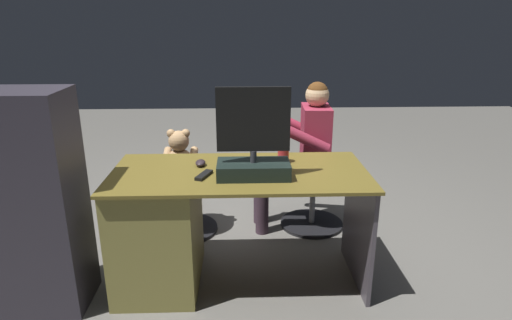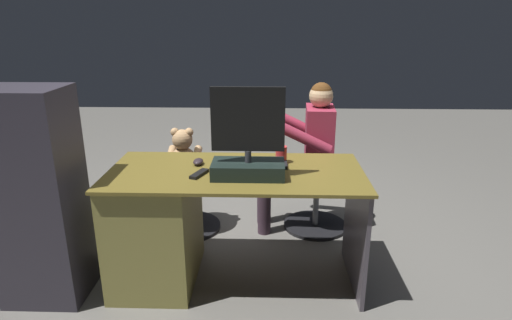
{
  "view_description": "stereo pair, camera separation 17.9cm",
  "coord_description": "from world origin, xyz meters",
  "px_view_note": "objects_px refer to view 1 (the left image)",
  "views": [
    {
      "loc": [
        -0.01,
        2.73,
        1.57
      ],
      "look_at": [
        -0.11,
        0.02,
        0.67
      ],
      "focal_mm": 30.19,
      "sensor_mm": 36.0,
      "label": 1
    },
    {
      "loc": [
        -0.19,
        2.73,
        1.57
      ],
      "look_at": [
        -0.11,
        0.02,
        0.67
      ],
      "focal_mm": 30.19,
      "sensor_mm": 36.0,
      "label": 2
    }
  ],
  "objects_px": {
    "tv_remote": "(204,175)",
    "visitor_chair": "(313,196)",
    "desk": "(173,225)",
    "person": "(302,146)",
    "office_chair_teddy": "(182,201)",
    "teddy_bear": "(180,155)",
    "keyboard": "(255,164)",
    "cup": "(283,154)",
    "monitor": "(253,153)",
    "computer_mouse": "(201,163)"
  },
  "relations": [
    {
      "from": "desk",
      "to": "teddy_bear",
      "type": "xyz_separation_m",
      "value": [
        0.04,
        -0.68,
        0.23
      ]
    },
    {
      "from": "cup",
      "to": "tv_remote",
      "type": "relative_size",
      "value": 0.7
    },
    {
      "from": "office_chair_teddy",
      "to": "keyboard",
      "type": "bearing_deg",
      "value": 133.05
    },
    {
      "from": "office_chair_teddy",
      "to": "visitor_chair",
      "type": "height_order",
      "value": "same"
    },
    {
      "from": "desk",
      "to": "monitor",
      "type": "bearing_deg",
      "value": 169.35
    },
    {
      "from": "visitor_chair",
      "to": "person",
      "type": "height_order",
      "value": "person"
    },
    {
      "from": "desk",
      "to": "person",
      "type": "xyz_separation_m",
      "value": [
        -0.87,
        -0.71,
        0.28
      ]
    },
    {
      "from": "cup",
      "to": "visitor_chair",
      "type": "relative_size",
      "value": 0.21
    },
    {
      "from": "keyboard",
      "to": "visitor_chair",
      "type": "bearing_deg",
      "value": -126.9
    },
    {
      "from": "desk",
      "to": "tv_remote",
      "type": "height_order",
      "value": "tv_remote"
    },
    {
      "from": "office_chair_teddy",
      "to": "teddy_bear",
      "type": "bearing_deg",
      "value": -90.0
    },
    {
      "from": "tv_remote",
      "to": "teddy_bear",
      "type": "bearing_deg",
      "value": -51.27
    },
    {
      "from": "computer_mouse",
      "to": "keyboard",
      "type": "bearing_deg",
      "value": 178.42
    },
    {
      "from": "cup",
      "to": "desk",
      "type": "bearing_deg",
      "value": 12.79
    },
    {
      "from": "person",
      "to": "monitor",
      "type": "bearing_deg",
      "value": 64.18
    },
    {
      "from": "visitor_chair",
      "to": "tv_remote",
      "type": "bearing_deg",
      "value": 46.52
    },
    {
      "from": "monitor",
      "to": "office_chair_teddy",
      "type": "xyz_separation_m",
      "value": [
        0.52,
        -0.76,
        -0.61
      ]
    },
    {
      "from": "cup",
      "to": "keyboard",
      "type": "bearing_deg",
      "value": 18.84
    },
    {
      "from": "computer_mouse",
      "to": "tv_remote",
      "type": "distance_m",
      "value": 0.19
    },
    {
      "from": "keyboard",
      "to": "person",
      "type": "relative_size",
      "value": 0.37
    },
    {
      "from": "teddy_bear",
      "to": "person",
      "type": "bearing_deg",
      "value": -177.8
    },
    {
      "from": "computer_mouse",
      "to": "teddy_bear",
      "type": "relative_size",
      "value": 0.27
    },
    {
      "from": "tv_remote",
      "to": "person",
      "type": "bearing_deg",
      "value": -108.64
    },
    {
      "from": "keyboard",
      "to": "cup",
      "type": "xyz_separation_m",
      "value": [
        -0.18,
        -0.06,
        0.04
      ]
    },
    {
      "from": "office_chair_teddy",
      "to": "visitor_chair",
      "type": "bearing_deg",
      "value": -176.98
    },
    {
      "from": "monitor",
      "to": "keyboard",
      "type": "bearing_deg",
      "value": -94.9
    },
    {
      "from": "monitor",
      "to": "tv_remote",
      "type": "distance_m",
      "value": 0.31
    },
    {
      "from": "computer_mouse",
      "to": "office_chair_teddy",
      "type": "relative_size",
      "value": 0.18
    },
    {
      "from": "computer_mouse",
      "to": "visitor_chair",
      "type": "distance_m",
      "value": 1.12
    },
    {
      "from": "office_chair_teddy",
      "to": "monitor",
      "type": "bearing_deg",
      "value": 124.47
    },
    {
      "from": "keyboard",
      "to": "monitor",
      "type": "bearing_deg",
      "value": 85.1
    },
    {
      "from": "keyboard",
      "to": "tv_remote",
      "type": "bearing_deg",
      "value": 31.37
    },
    {
      "from": "cup",
      "to": "tv_remote",
      "type": "distance_m",
      "value": 0.53
    },
    {
      "from": "teddy_bear",
      "to": "person",
      "type": "height_order",
      "value": "person"
    },
    {
      "from": "desk",
      "to": "cup",
      "type": "relative_size",
      "value": 14.3
    },
    {
      "from": "teddy_bear",
      "to": "visitor_chair",
      "type": "xyz_separation_m",
      "value": [
        -1.01,
        -0.04,
        -0.36
      ]
    },
    {
      "from": "desk",
      "to": "cup",
      "type": "xyz_separation_m",
      "value": [
        -0.67,
        -0.15,
        0.39
      ]
    },
    {
      "from": "monitor",
      "to": "teddy_bear",
      "type": "distance_m",
      "value": 0.96
    },
    {
      "from": "monitor",
      "to": "visitor_chair",
      "type": "height_order",
      "value": "monitor"
    },
    {
      "from": "desk",
      "to": "office_chair_teddy",
      "type": "relative_size",
      "value": 2.86
    },
    {
      "from": "cup",
      "to": "visitor_chair",
      "type": "height_order",
      "value": "cup"
    },
    {
      "from": "office_chair_teddy",
      "to": "teddy_bear",
      "type": "height_order",
      "value": "teddy_bear"
    },
    {
      "from": "monitor",
      "to": "keyboard",
      "type": "height_order",
      "value": "monitor"
    },
    {
      "from": "tv_remote",
      "to": "teddy_bear",
      "type": "distance_m",
      "value": 0.81
    },
    {
      "from": "teddy_bear",
      "to": "visitor_chair",
      "type": "relative_size",
      "value": 0.72
    },
    {
      "from": "cup",
      "to": "office_chair_teddy",
      "type": "height_order",
      "value": "cup"
    },
    {
      "from": "office_chair_teddy",
      "to": "teddy_bear",
      "type": "relative_size",
      "value": 1.47
    },
    {
      "from": "tv_remote",
      "to": "visitor_chair",
      "type": "bearing_deg",
      "value": -112.31
    },
    {
      "from": "desk",
      "to": "teddy_bear",
      "type": "bearing_deg",
      "value": -86.88
    },
    {
      "from": "keyboard",
      "to": "teddy_bear",
      "type": "distance_m",
      "value": 0.8
    }
  ]
}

